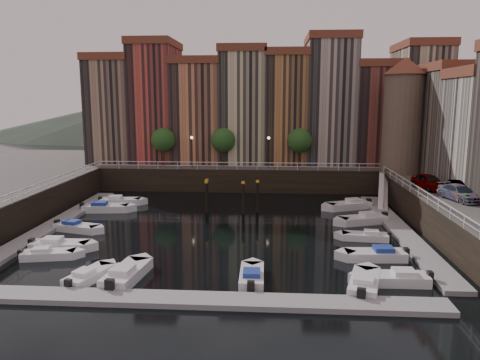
# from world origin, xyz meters

# --- Properties ---
(ground) EXTENTS (200.00, 200.00, 0.00)m
(ground) POSITION_xyz_m (0.00, 0.00, 0.00)
(ground) COLOR black
(ground) RESTS_ON ground
(quay_far) EXTENTS (80.00, 20.00, 3.00)m
(quay_far) POSITION_xyz_m (0.00, 26.00, 1.50)
(quay_far) COLOR black
(quay_far) RESTS_ON ground
(dock_left) EXTENTS (2.00, 28.00, 0.35)m
(dock_left) POSITION_xyz_m (-16.20, -1.00, 0.17)
(dock_left) COLOR gray
(dock_left) RESTS_ON ground
(dock_right) EXTENTS (2.00, 28.00, 0.35)m
(dock_right) POSITION_xyz_m (16.20, -1.00, 0.17)
(dock_right) COLOR gray
(dock_right) RESTS_ON ground
(dock_near) EXTENTS (30.00, 2.00, 0.35)m
(dock_near) POSITION_xyz_m (0.00, -17.00, 0.17)
(dock_near) COLOR gray
(dock_near) RESTS_ON ground
(mountains) EXTENTS (145.00, 100.00, 18.00)m
(mountains) POSITION_xyz_m (1.72, 110.00, 7.92)
(mountains) COLOR #2D382D
(mountains) RESTS_ON ground
(far_terrace) EXTENTS (48.70, 10.30, 17.50)m
(far_terrace) POSITION_xyz_m (3.31, 23.50, 10.95)
(far_terrace) COLOR #95775E
(far_terrace) RESTS_ON quay_far
(corner_tower) EXTENTS (5.20, 5.20, 13.80)m
(corner_tower) POSITION_xyz_m (20.00, 14.50, 10.19)
(corner_tower) COLOR #6B5B4C
(corner_tower) RESTS_ON quay_right
(promenade_trees) EXTENTS (21.20, 3.20, 5.20)m
(promenade_trees) POSITION_xyz_m (-1.33, 18.20, 6.58)
(promenade_trees) COLOR black
(promenade_trees) RESTS_ON quay_far
(street_lamps) EXTENTS (10.36, 0.36, 4.18)m
(street_lamps) POSITION_xyz_m (-1.00, 17.20, 5.90)
(street_lamps) COLOR black
(street_lamps) RESTS_ON quay_far
(railings) EXTENTS (36.08, 34.04, 0.52)m
(railings) POSITION_xyz_m (0.00, 4.88, 3.79)
(railings) COLOR white
(railings) RESTS_ON ground
(gangway) EXTENTS (2.78, 8.32, 3.73)m
(gangway) POSITION_xyz_m (17.10, 10.00, 1.92)
(gangway) COLOR white
(gangway) RESTS_ON ground
(mooring_pilings) EXTENTS (5.84, 1.55, 3.78)m
(mooring_pilings) POSITION_xyz_m (-0.13, 5.51, 1.65)
(mooring_pilings) COLOR black
(mooring_pilings) RESTS_ON ground
(boat_left_0) EXTENTS (4.26, 2.24, 0.95)m
(boat_left_0) POSITION_xyz_m (-12.57, -10.01, 0.32)
(boat_left_0) COLOR silver
(boat_left_0) RESTS_ON ground
(boat_left_1) EXTENTS (4.83, 1.88, 1.10)m
(boat_left_1) POSITION_xyz_m (-12.61, -7.94, 0.37)
(boat_left_1) COLOR silver
(boat_left_1) RESTS_ON ground
(boat_left_2) EXTENTS (4.64, 2.69, 1.04)m
(boat_left_2) POSITION_xyz_m (-13.48, -2.55, 0.35)
(boat_left_2) COLOR silver
(boat_left_2) RESTS_ON ground
(boat_left_3) EXTENTS (5.20, 2.37, 1.17)m
(boat_left_3) POSITION_xyz_m (-13.52, 4.96, 0.39)
(boat_left_3) COLOR silver
(boat_left_3) RESTS_ON ground
(boat_left_4) EXTENTS (4.84, 2.23, 1.09)m
(boat_left_4) POSITION_xyz_m (-12.99, 8.46, 0.37)
(boat_left_4) COLOR silver
(boat_left_4) RESTS_ON ground
(boat_right_0) EXTENTS (4.68, 1.76, 1.07)m
(boat_right_0) POSITION_xyz_m (12.71, -13.22, 0.36)
(boat_right_0) COLOR silver
(boat_right_0) RESTS_ON ground
(boat_right_1) EXTENTS (4.82, 1.98, 1.10)m
(boat_right_1) POSITION_xyz_m (12.46, -8.53, 0.37)
(boat_right_1) COLOR silver
(boat_right_1) RESTS_ON ground
(boat_right_2) EXTENTS (4.16, 1.85, 0.94)m
(boat_right_2) POSITION_xyz_m (12.66, -3.53, 0.32)
(boat_right_2) COLOR silver
(boat_right_2) RESTS_ON ground
(boat_right_3) EXTENTS (5.07, 3.36, 1.15)m
(boat_right_3) POSITION_xyz_m (13.50, 1.96, 0.39)
(boat_right_3) COLOR silver
(boat_right_3) RESTS_ON ground
(boat_right_4) EXTENTS (5.25, 3.56, 1.19)m
(boat_right_4) POSITION_xyz_m (13.09, 8.02, 0.40)
(boat_right_4) COLOR silver
(boat_right_4) RESTS_ON ground
(boat_near_0) EXTENTS (2.61, 4.25, 0.95)m
(boat_near_0) POSITION_xyz_m (-7.74, -14.02, 0.32)
(boat_near_0) COLOR silver
(boat_near_0) RESTS_ON ground
(boat_near_1) EXTENTS (2.43, 5.28, 1.19)m
(boat_near_1) POSITION_xyz_m (-5.24, -13.78, 0.40)
(boat_near_1) COLOR silver
(boat_near_1) RESTS_ON ground
(boat_near_2) EXTENTS (1.66, 4.39, 1.01)m
(boat_near_2) POSITION_xyz_m (3.21, -13.44, 0.34)
(boat_near_2) COLOR silver
(boat_near_2) RESTS_ON ground
(boat_near_3) EXTENTS (2.90, 4.96, 1.11)m
(boat_near_3) POSITION_xyz_m (10.47, -14.19, 0.37)
(boat_near_3) COLOR silver
(boat_near_3) RESTS_ON ground
(car_a) EXTENTS (2.75, 4.78, 1.53)m
(car_a) POSITION_xyz_m (20.08, 3.94, 3.77)
(car_a) COLOR gray
(car_a) RESTS_ON quay_right
(car_b) EXTENTS (2.03, 4.49, 1.43)m
(car_b) POSITION_xyz_m (21.80, 0.63, 3.72)
(car_b) COLOR gray
(car_b) RESTS_ON quay_right
(car_c) EXTENTS (3.14, 5.04, 1.36)m
(car_c) POSITION_xyz_m (21.11, -1.12, 3.68)
(car_c) COLOR gray
(car_c) RESTS_ON quay_right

